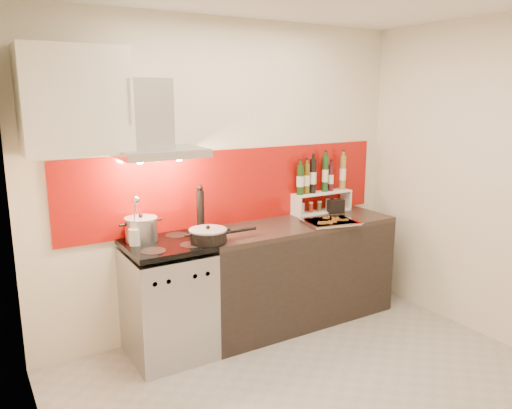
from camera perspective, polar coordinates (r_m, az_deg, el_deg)
floor at (r=3.63m, az=8.31°, el=-20.95°), size 3.40×3.40×0.00m
back_wall at (r=4.26m, az=-3.13°, el=3.09°), size 3.40×0.02×2.60m
left_wall at (r=2.43m, az=-23.52°, el=-5.18°), size 0.02×2.80×2.60m
right_wall at (r=4.39m, az=26.33°, el=2.09°), size 0.02×2.80×2.60m
backsplash at (r=4.29m, az=-2.45°, el=2.07°), size 3.00×0.02×0.64m
range_stove at (r=3.95m, az=-10.00°, el=-10.84°), size 0.60×0.60×0.91m
counter at (r=4.49m, az=4.53°, el=-7.69°), size 1.80×0.60×0.90m
range_hood at (r=3.78m, az=-11.54°, el=8.43°), size 0.62×0.50×0.61m
upper_cabinet at (r=3.61m, az=-20.01°, el=11.06°), size 0.70×0.35×0.72m
stock_pot at (r=3.86m, az=-12.97°, el=-2.74°), size 0.25×0.25×0.21m
saute_pan at (r=3.76m, az=-5.40°, el=-3.53°), size 0.55×0.29×0.13m
utensil_jar at (r=3.74m, az=-13.70°, el=-3.03°), size 0.08×0.12×0.38m
pepper_mill at (r=4.00m, az=-6.37°, el=-0.65°), size 0.06×0.06×0.39m
step_shelf at (r=4.71m, az=7.34°, el=1.92°), size 0.61×0.17×0.53m
caddy_box at (r=4.74m, az=9.12°, el=-0.26°), size 0.17×0.09×0.13m
baking_tray at (r=4.37m, az=8.49°, el=-1.95°), size 0.51×0.43×0.03m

